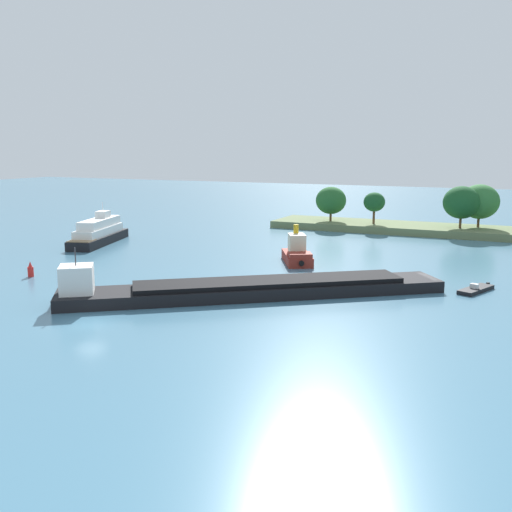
# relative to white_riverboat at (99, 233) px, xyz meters

# --- Properties ---
(ground_plane) EXTENTS (400.00, 400.00, 0.00)m
(ground_plane) POSITION_rel_white_riverboat_xyz_m (28.49, -35.65, -1.77)
(ground_plane) COLOR teal
(treeline_island) EXTENTS (61.47, 11.95, 9.00)m
(treeline_island) POSITION_rel_white_riverboat_xyz_m (50.52, 35.36, 1.53)
(treeline_island) COLOR #66754C
(treeline_island) RESTS_ON ground
(white_riverboat) EXTENTS (8.55, 16.87, 6.53)m
(white_riverboat) POSITION_rel_white_riverboat_xyz_m (0.00, 0.00, 0.00)
(white_riverboat) COLOR black
(white_riverboat) RESTS_ON ground
(small_motorboat) EXTENTS (3.50, 5.67, 0.93)m
(small_motorboat) POSITION_rel_white_riverboat_xyz_m (58.68, -8.50, -1.53)
(small_motorboat) COLOR black
(small_motorboat) RESTS_ON ground
(tugboat) EXTENTS (6.99, 9.04, 5.06)m
(tugboat) POSITION_rel_white_riverboat_xyz_m (35.13, -1.57, -0.47)
(tugboat) COLOR maroon
(tugboat) RESTS_ON ground
(cargo_barge) EXTENTS (35.71, 28.80, 5.84)m
(cargo_barge) POSITION_rel_white_riverboat_xyz_m (37.14, -21.04, -0.85)
(cargo_barge) COLOR black
(cargo_barge) RESTS_ON ground
(channel_buoy_red) EXTENTS (0.70, 0.70, 1.90)m
(channel_buoy_red) POSITION_rel_white_riverboat_xyz_m (9.10, -23.53, -0.96)
(channel_buoy_red) COLOR red
(channel_buoy_red) RESTS_ON ground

